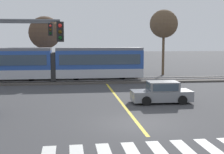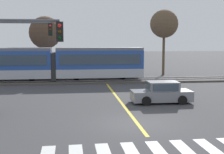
{
  "view_description": "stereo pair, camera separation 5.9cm",
  "coord_description": "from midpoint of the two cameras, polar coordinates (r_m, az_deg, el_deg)",
  "views": [
    {
      "loc": [
        -3.43,
        -15.86,
        4.45
      ],
      "look_at": [
        -0.41,
        7.62,
        1.6
      ],
      "focal_mm": 50.0,
      "sensor_mm": 36.0,
      "label": 1
    },
    {
      "loc": [
        -3.37,
        -15.87,
        4.45
      ],
      "look_at": [
        -0.41,
        7.62,
        1.6
      ],
      "focal_mm": 50.0,
      "sensor_mm": 36.0,
      "label": 2
    }
  ],
  "objects": [
    {
      "name": "track_bed",
      "position": [
        33.27,
        -1.4,
        -0.67
      ],
      "size": [
        120.0,
        4.0,
        0.18
      ],
      "primitive_type": "cube",
      "color": "#4C4742",
      "rests_on": "ground"
    },
    {
      "name": "bare_tree_west",
      "position": [
        38.29,
        -12.23,
        7.92
      ],
      "size": [
        3.85,
        3.85,
        7.2
      ],
      "color": "brown",
      "rests_on": "ground"
    },
    {
      "name": "sedan_crossing",
      "position": [
        22.32,
        8.97,
        -2.89
      ],
      "size": [
        4.21,
        1.94,
        1.52
      ],
      "color": "gray",
      "rests_on": "ground"
    },
    {
      "name": "light_rail_tram",
      "position": [
        32.94,
        -10.66,
        2.57
      ],
      "size": [
        18.5,
        2.64,
        3.43
      ],
      "color": "#B7BAC1",
      "rests_on": "track_bed"
    },
    {
      "name": "bare_tree_east",
      "position": [
        39.88,
        9.41,
        9.51
      ],
      "size": [
        3.5,
        3.5,
        8.15
      ],
      "color": "brown",
      "rests_on": "ground"
    },
    {
      "name": "traffic_light_near_left",
      "position": [
        14.65,
        -18.17,
        3.99
      ],
      "size": [
        3.75,
        0.38,
        5.75
      ],
      "color": "#515459",
      "rests_on": "ground"
    },
    {
      "name": "rail_far",
      "position": [
        33.96,
        -1.53,
        -0.27
      ],
      "size": [
        120.0,
        0.08,
        0.1
      ],
      "primitive_type": "cube",
      "color": "#939399",
      "rests_on": "track_bed"
    },
    {
      "name": "lane_centre_line",
      "position": [
        22.87,
        1.36,
        -4.35
      ],
      "size": [
        0.2,
        17.25,
        0.01
      ],
      "primitive_type": "cube",
      "color": "gold",
      "rests_on": "ground"
    },
    {
      "name": "rail_near",
      "position": [
        32.54,
        -1.27,
        -0.59
      ],
      "size": [
        120.0,
        0.08,
        0.1
      ],
      "primitive_type": "cube",
      "color": "#939399",
      "rests_on": "track_bed"
    },
    {
      "name": "crosswalk_stripe_5",
      "position": [
        13.18,
        13.45,
        -13.05
      ],
      "size": [
        0.6,
        2.81,
        0.01
      ],
      "primitive_type": "cube",
      "rotation": [
        0.0,
        0.0,
        0.01
      ],
      "color": "silver",
      "rests_on": "ground"
    },
    {
      "name": "crosswalk_stripe_6",
      "position": [
        13.61,
        17.87,
        -12.55
      ],
      "size": [
        0.6,
        2.81,
        0.01
      ],
      "primitive_type": "cube",
      "rotation": [
        0.0,
        0.0,
        0.01
      ],
      "color": "silver",
      "rests_on": "ground"
    },
    {
      "name": "crosswalk_stripe_4",
      "position": [
        12.84,
        8.75,
        -13.49
      ],
      "size": [
        0.6,
        2.81,
        0.01
      ],
      "primitive_type": "cube",
      "rotation": [
        0.0,
        0.0,
        0.01
      ],
      "color": "silver",
      "rests_on": "ground"
    },
    {
      "name": "crosswalk_stripe_3",
      "position": [
        12.58,
        3.8,
        -13.86
      ],
      "size": [
        0.6,
        2.81,
        0.01
      ],
      "primitive_type": "cube",
      "rotation": [
        0.0,
        0.0,
        0.01
      ],
      "color": "silver",
      "rests_on": "ground"
    },
    {
      "name": "ground_plane",
      "position": [
        16.82,
        4.65,
        -8.5
      ],
      "size": [
        200.0,
        200.0,
        0.0
      ],
      "primitive_type": "plane",
      "color": "#3D3D3F"
    },
    {
      "name": "traffic_light_mid_left",
      "position": [
        23.62,
        -17.48,
        5.68
      ],
      "size": [
        4.25,
        0.38,
        6.25
      ],
      "color": "#515459",
      "rests_on": "ground"
    }
  ]
}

